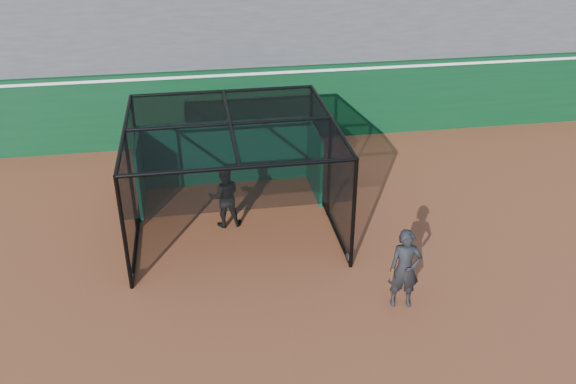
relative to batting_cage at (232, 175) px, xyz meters
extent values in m
plane|color=brown|center=(0.83, -3.18, -1.37)|extent=(120.00, 120.00, 0.00)
cube|color=#093419|center=(0.83, 5.32, -0.12)|extent=(50.00, 0.45, 2.50)
cube|color=white|center=(0.83, 5.32, 0.98)|extent=(50.00, 0.50, 0.08)
cube|color=#4C4C4F|center=(0.83, 9.20, 2.51)|extent=(50.00, 7.85, 7.75)
cube|color=#06442B|center=(0.00, 2.29, -0.42)|extent=(4.83, 0.10, 1.90)
cylinder|color=black|center=(-2.47, -2.24, -1.26)|extent=(0.08, 0.22, 0.22)
cylinder|color=black|center=(2.47, -2.24, -1.26)|extent=(0.08, 0.22, 0.22)
cylinder|color=black|center=(-2.47, 2.21, -1.26)|extent=(0.08, 0.22, 0.22)
cylinder|color=black|center=(2.47, 2.21, -1.26)|extent=(0.08, 0.22, 0.22)
imported|color=black|center=(-0.23, -0.09, -0.54)|extent=(0.82, 0.64, 1.66)
imported|color=black|center=(3.19, -3.93, -0.48)|extent=(0.70, 0.51, 1.78)
cylinder|color=#593819|center=(2.94, -3.88, -0.82)|extent=(0.14, 0.33, 0.85)
camera|label=1|loc=(-0.84, -13.64, 6.82)|focal=38.00mm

